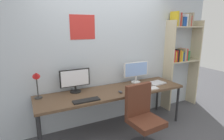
{
  "coord_description": "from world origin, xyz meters",
  "views": [
    {
      "loc": [
        -1.32,
        -2.02,
        1.81
      ],
      "look_at": [
        0.0,
        0.65,
        1.09
      ],
      "focal_mm": 28.99,
      "sensor_mm": 36.0,
      "label": 1
    }
  ],
  "objects_px": {
    "monitor_right": "(136,71)",
    "keyboard_right": "(148,89)",
    "desk": "(113,93)",
    "office_chair": "(143,124)",
    "desk_lamp": "(37,80)",
    "bookshelf": "(181,50)",
    "keyboard_left": "(86,100)",
    "mouse_right_side": "(120,92)",
    "mouse_left_side": "(137,91)",
    "monitor_left": "(75,80)",
    "laptop_closed": "(157,83)"
  },
  "relations": [
    {
      "from": "monitor_right",
      "to": "keyboard_right",
      "type": "bearing_deg",
      "value": -95.17
    },
    {
      "from": "desk",
      "to": "office_chair",
      "type": "relative_size",
      "value": 2.59
    },
    {
      "from": "desk_lamp",
      "to": "keyboard_right",
      "type": "distance_m",
      "value": 1.81
    },
    {
      "from": "bookshelf",
      "to": "keyboard_left",
      "type": "xyz_separation_m",
      "value": [
        -2.33,
        -0.46,
        -0.57
      ]
    },
    {
      "from": "desk",
      "to": "mouse_right_side",
      "type": "xyz_separation_m",
      "value": [
        0.05,
        -0.15,
        0.06
      ]
    },
    {
      "from": "office_chair",
      "to": "mouse_left_side",
      "type": "xyz_separation_m",
      "value": [
        0.16,
        0.42,
        0.35
      ]
    },
    {
      "from": "monitor_right",
      "to": "monitor_left",
      "type": "bearing_deg",
      "value": 180.0
    },
    {
      "from": "bookshelf",
      "to": "keyboard_right",
      "type": "relative_size",
      "value": 5.55
    },
    {
      "from": "office_chair",
      "to": "monitor_right",
      "type": "height_order",
      "value": "monitor_right"
    },
    {
      "from": "desk",
      "to": "keyboard_right",
      "type": "distance_m",
      "value": 0.61
    },
    {
      "from": "keyboard_right",
      "to": "mouse_right_side",
      "type": "relative_size",
      "value": 3.95
    },
    {
      "from": "bookshelf",
      "to": "mouse_left_side",
      "type": "xyz_separation_m",
      "value": [
        -1.46,
        -0.47,
        -0.56
      ]
    },
    {
      "from": "keyboard_left",
      "to": "laptop_closed",
      "type": "height_order",
      "value": "laptop_closed"
    },
    {
      "from": "keyboard_left",
      "to": "laptop_closed",
      "type": "relative_size",
      "value": 1.25
    },
    {
      "from": "bookshelf",
      "to": "keyboard_left",
      "type": "distance_m",
      "value": 2.45
    },
    {
      "from": "monitor_right",
      "to": "keyboard_right",
      "type": "height_order",
      "value": "monitor_right"
    },
    {
      "from": "desk_lamp",
      "to": "mouse_right_side",
      "type": "relative_size",
      "value": 4.7
    },
    {
      "from": "office_chair",
      "to": "monitor_left",
      "type": "bearing_deg",
      "value": 130.65
    },
    {
      "from": "keyboard_left",
      "to": "desk",
      "type": "bearing_deg",
      "value": 22.33
    },
    {
      "from": "bookshelf",
      "to": "mouse_right_side",
      "type": "distance_m",
      "value": 1.85
    },
    {
      "from": "bookshelf",
      "to": "desk_lamp",
      "type": "relative_size",
      "value": 4.66
    },
    {
      "from": "monitor_left",
      "to": "desk",
      "type": "bearing_deg",
      "value": -19.48
    },
    {
      "from": "office_chair",
      "to": "keyboard_left",
      "type": "height_order",
      "value": "office_chair"
    },
    {
      "from": "monitor_right",
      "to": "desk_lamp",
      "type": "height_order",
      "value": "desk_lamp"
    },
    {
      "from": "bookshelf",
      "to": "desk_lamp",
      "type": "height_order",
      "value": "bookshelf"
    },
    {
      "from": "monitor_left",
      "to": "office_chair",
      "type": "bearing_deg",
      "value": -49.35
    },
    {
      "from": "mouse_right_side",
      "to": "office_chair",
      "type": "bearing_deg",
      "value": -78.92
    },
    {
      "from": "keyboard_left",
      "to": "mouse_right_side",
      "type": "height_order",
      "value": "mouse_right_side"
    },
    {
      "from": "keyboard_right",
      "to": "mouse_right_side",
      "type": "bearing_deg",
      "value": 171.11
    },
    {
      "from": "keyboard_left",
      "to": "bookshelf",
      "type": "bearing_deg",
      "value": 11.17
    },
    {
      "from": "monitor_right",
      "to": "keyboard_right",
      "type": "xyz_separation_m",
      "value": [
        -0.04,
        -0.44,
        -0.23
      ]
    },
    {
      "from": "desk",
      "to": "laptop_closed",
      "type": "relative_size",
      "value": 8.02
    },
    {
      "from": "monitor_left",
      "to": "desk_lamp",
      "type": "height_order",
      "value": "desk_lamp"
    },
    {
      "from": "laptop_closed",
      "to": "desk_lamp",
      "type": "bearing_deg",
      "value": 166.66
    },
    {
      "from": "laptop_closed",
      "to": "keyboard_left",
      "type": "bearing_deg",
      "value": 179.94
    },
    {
      "from": "monitor_left",
      "to": "monitor_right",
      "type": "bearing_deg",
      "value": -0.0
    },
    {
      "from": "bookshelf",
      "to": "desk_lamp",
      "type": "bearing_deg",
      "value": -178.91
    },
    {
      "from": "mouse_left_side",
      "to": "laptop_closed",
      "type": "height_order",
      "value": "mouse_left_side"
    },
    {
      "from": "office_chair",
      "to": "monitor_left",
      "type": "xyz_separation_m",
      "value": [
        -0.76,
        0.88,
        0.56
      ]
    },
    {
      "from": "monitor_right",
      "to": "keyboard_left",
      "type": "bearing_deg",
      "value": -159.13
    },
    {
      "from": "bookshelf",
      "to": "desk",
      "type": "bearing_deg",
      "value": -172.58
    },
    {
      "from": "desk",
      "to": "monitor_right",
      "type": "xyz_separation_m",
      "value": [
        0.6,
        0.21,
        0.28
      ]
    },
    {
      "from": "monitor_right",
      "to": "mouse_right_side",
      "type": "xyz_separation_m",
      "value": [
        -0.55,
        -0.36,
        -0.22
      ]
    },
    {
      "from": "desk",
      "to": "office_chair",
      "type": "bearing_deg",
      "value": -76.9
    },
    {
      "from": "monitor_left",
      "to": "keyboard_left",
      "type": "bearing_deg",
      "value": -84.83
    },
    {
      "from": "office_chair",
      "to": "keyboard_left",
      "type": "relative_size",
      "value": 2.48
    },
    {
      "from": "desk_lamp",
      "to": "mouse_right_side",
      "type": "xyz_separation_m",
      "value": [
        1.24,
        -0.33,
        -0.29
      ]
    },
    {
      "from": "desk",
      "to": "desk_lamp",
      "type": "height_order",
      "value": "desk_lamp"
    },
    {
      "from": "mouse_right_side",
      "to": "laptop_closed",
      "type": "relative_size",
      "value": 0.3
    },
    {
      "from": "bookshelf",
      "to": "mouse_right_side",
      "type": "height_order",
      "value": "bookshelf"
    }
  ]
}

